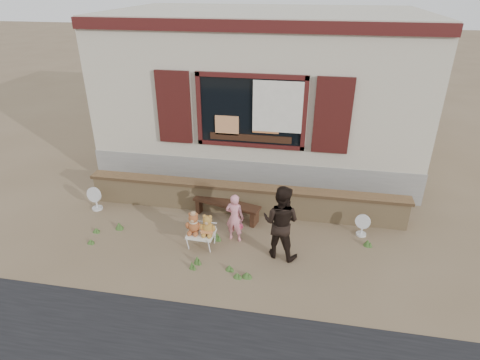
% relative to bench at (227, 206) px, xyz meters
% --- Properties ---
extents(ground, '(80.00, 80.00, 0.00)m').
position_rel_bench_xyz_m(ground, '(0.31, -0.69, -0.28)').
color(ground, brown).
rests_on(ground, ground).
extents(shopfront, '(8.04, 5.13, 4.00)m').
position_rel_bench_xyz_m(shopfront, '(0.31, 3.80, 1.72)').
color(shopfront, '#BAB197').
rests_on(shopfront, ground).
extents(brick_wall, '(7.10, 0.36, 0.67)m').
position_rel_bench_xyz_m(brick_wall, '(0.31, 0.31, 0.06)').
color(brick_wall, tan).
rests_on(brick_wall, ground).
extents(bench, '(1.54, 0.69, 0.39)m').
position_rel_bench_xyz_m(bench, '(0.00, 0.00, 0.00)').
color(bench, black).
rests_on(bench, ground).
extents(folding_chair, '(0.53, 0.47, 0.32)m').
position_rel_bench_xyz_m(folding_chair, '(-0.27, -1.12, 0.00)').
color(folding_chair, silver).
rests_on(folding_chair, ground).
extents(teddy_bear_left, '(0.34, 0.29, 0.44)m').
position_rel_bench_xyz_m(teddy_bear_left, '(-0.41, -1.12, 0.25)').
color(teddy_bear_left, brown).
rests_on(teddy_bear_left, folding_chair).
extents(teddy_bear_right, '(0.33, 0.29, 0.43)m').
position_rel_bench_xyz_m(teddy_bear_right, '(-0.13, -1.13, 0.25)').
color(teddy_bear_right, olive).
rests_on(teddy_bear_right, folding_chair).
extents(child, '(0.40, 0.29, 1.03)m').
position_rel_bench_xyz_m(child, '(0.33, -0.77, 0.23)').
color(child, pink).
rests_on(child, ground).
extents(adult, '(0.83, 0.72, 1.47)m').
position_rel_bench_xyz_m(adult, '(1.26, -1.11, 0.45)').
color(adult, black).
rests_on(adult, ground).
extents(fan_left, '(0.36, 0.24, 0.57)m').
position_rel_bench_xyz_m(fan_left, '(-2.99, -0.17, 0.00)').
color(fan_left, silver).
rests_on(fan_left, ground).
extents(fan_right, '(0.32, 0.21, 0.49)m').
position_rel_bench_xyz_m(fan_right, '(2.86, -0.16, -0.04)').
color(fan_right, silver).
rests_on(fan_right, ground).
extents(grass_tufts, '(5.67, 1.53, 0.16)m').
position_rel_bench_xyz_m(grass_tufts, '(-0.21, -1.26, -0.22)').
color(grass_tufts, '#3A5D25').
rests_on(grass_tufts, ground).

